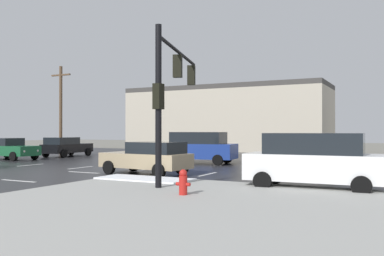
{
  "coord_description": "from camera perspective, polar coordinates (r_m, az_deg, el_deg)",
  "views": [
    {
      "loc": [
        14.45,
        -18.26,
        2.13
      ],
      "look_at": [
        1.12,
        7.9,
        2.33
      ],
      "focal_mm": 38.85,
      "sensor_mm": 36.0,
      "label": 1
    }
  ],
  "objects": [
    {
      "name": "ground_plane",
      "position": [
        23.38,
        -11.36,
        -5.61
      ],
      "size": [
        120.0,
        120.0,
        0.0
      ],
      "primitive_type": "plane",
      "color": "slate"
    },
    {
      "name": "road_asphalt",
      "position": [
        23.38,
        -11.36,
        -5.59
      ],
      "size": [
        44.0,
        44.0,
        0.02
      ],
      "primitive_type": "cube",
      "color": "#232326",
      "rests_on": "ground_plane"
    },
    {
      "name": "snow_strip_curbside",
      "position": [
        17.22,
        -6.53,
        -6.93
      ],
      "size": [
        4.0,
        1.6,
        0.06
      ],
      "primitive_type": "cube",
      "color": "white",
      "rests_on": "sidewalk_corner"
    },
    {
      "name": "lane_markings",
      "position": [
        21.56,
        -11.12,
        -5.99
      ],
      "size": [
        36.15,
        36.15,
        0.01
      ],
      "color": "silver",
      "rests_on": "road_asphalt"
    },
    {
      "name": "traffic_signal_mast",
      "position": [
        16.53,
        -2.83,
        6.26
      ],
      "size": [
        1.95,
        6.43,
        5.73
      ],
      "rotation": [
        0.0,
        0.0,
        1.84
      ],
      "color": "black",
      "rests_on": "sidewalk_corner"
    },
    {
      "name": "fire_hydrant",
      "position": [
        13.02,
        -1.22,
        -7.43
      ],
      "size": [
        0.48,
        0.26,
        0.79
      ],
      "color": "red",
      "rests_on": "sidewalk_corner"
    },
    {
      "name": "strip_building_background",
      "position": [
        45.71,
        4.87,
        1.27
      ],
      "size": [
        21.51,
        8.0,
        6.91
      ],
      "color": "#BCB29E",
      "rests_on": "ground_plane"
    },
    {
      "name": "sedan_green",
      "position": [
        33.29,
        -23.87,
        -2.55
      ],
      "size": [
        4.6,
        2.17,
        1.58
      ],
      "rotation": [
        0.0,
        0.0,
        -0.04
      ],
      "color": "#195933",
      "rests_on": "road_asphalt"
    },
    {
      "name": "suv_blue",
      "position": [
        26.82,
        0.88,
        -2.61
      ],
      "size": [
        4.97,
        2.52,
        2.03
      ],
      "rotation": [
        0.0,
        0.0,
        3.23
      ],
      "color": "navy",
      "rests_on": "road_asphalt"
    },
    {
      "name": "sedan_black",
      "position": [
        35.56,
        -16.9,
        -2.43
      ],
      "size": [
        2.28,
        4.63,
        1.58
      ],
      "rotation": [
        0.0,
        0.0,
        1.64
      ],
      "color": "black",
      "rests_on": "road_asphalt"
    },
    {
      "name": "suv_white",
      "position": [
        15.64,
        16.38,
        -4.19
      ],
      "size": [
        4.9,
        2.32,
        2.03
      ],
      "rotation": [
        0.0,
        0.0,
        3.18
      ],
      "color": "white",
      "rests_on": "road_asphalt"
    },
    {
      "name": "sedan_tan",
      "position": [
        20.16,
        -6.05,
        -4.02
      ],
      "size": [
        4.67,
        2.4,
        1.58
      ],
      "rotation": [
        0.0,
        0.0,
        3.04
      ],
      "color": "tan",
      "rests_on": "road_asphalt"
    },
    {
      "name": "utility_pole_far",
      "position": [
        39.59,
        -17.58,
        2.64
      ],
      "size": [
        2.2,
        0.28,
        8.01
      ],
      "color": "brown",
      "rests_on": "ground_plane"
    }
  ]
}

